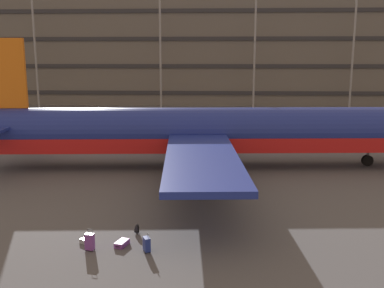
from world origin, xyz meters
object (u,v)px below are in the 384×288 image
airliner (204,132)px  suitcase_orange (147,244)px  suitcase_purple (90,242)px  suitcase_large (122,243)px  suitcase_laid_flat (87,242)px  backpack_navy (137,229)px

airliner → suitcase_orange: (-2.38, -16.13, -2.51)m
suitcase_orange → suitcase_purple: bearing=179.7°
suitcase_orange → suitcase_purple: size_ratio=0.86×
suitcase_large → suitcase_purple: 1.52m
suitcase_laid_flat → backpack_navy: bearing=30.7°
backpack_navy → suitcase_orange: bearing=-68.3°
suitcase_large → backpack_navy: backpack_navy is taller
suitcase_orange → suitcase_laid_flat: bearing=166.1°
airliner → backpack_navy: airliner is taller
airliner → suitcase_laid_flat: airliner is taller
suitcase_laid_flat → suitcase_purple: (0.36, -0.73, 0.33)m
airliner → suitcase_purple: airliner is taller
backpack_navy → suitcase_large: bearing=-107.3°
suitcase_large → backpack_navy: bearing=72.7°
airliner → backpack_navy: (-3.20, -14.07, -2.63)m
suitcase_purple → suitcase_laid_flat: bearing=116.4°
airliner → suitcase_orange: 16.49m
airliner → suitcase_large: bearing=-103.2°
suitcase_orange → suitcase_laid_flat: suitcase_orange is taller
airliner → suitcase_purple: (-5.04, -16.11, -2.44)m
suitcase_purple → backpack_navy: (1.84, 2.04, -0.19)m
airliner → backpack_navy: 14.67m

